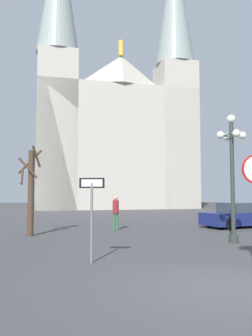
{
  "coord_description": "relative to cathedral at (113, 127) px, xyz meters",
  "views": [
    {
      "loc": [
        -2.77,
        -6.88,
        1.93
      ],
      "look_at": [
        0.0,
        19.23,
        3.78
      ],
      "focal_mm": 37.07,
      "sensor_mm": 36.0,
      "label": 1
    }
  ],
  "objects": [
    {
      "name": "bare_tree",
      "position": [
        -5.59,
        -28.05,
        -8.23
      ],
      "size": [
        1.1,
        1.23,
        4.02
      ],
      "color": "#473323",
      "rests_on": "ground"
    },
    {
      "name": "one_way_arrow_sign",
      "position": [
        -2.9,
        -34.32,
        -8.78
      ],
      "size": [
        0.7,
        0.2,
        2.33
      ],
      "color": "slate",
      "rests_on": "ground"
    },
    {
      "name": "cathedral",
      "position": [
        0.0,
        0.0,
        0.0
      ],
      "size": [
        20.8,
        16.4,
        35.13
      ],
      "color": "#BCB5A5",
      "rests_on": "ground"
    },
    {
      "name": "street_lamp",
      "position": [
        2.57,
        -31.05,
        -7.31
      ],
      "size": [
        1.19,
        1.19,
        4.98
      ],
      "color": "#2D3833",
      "rests_on": "ground"
    },
    {
      "name": "ground_plane",
      "position": [
        -0.2,
        -37.11,
        -10.31
      ],
      "size": [
        120.0,
        120.0,
        0.0
      ],
      "primitive_type": "plane",
      "color": "#424244"
    },
    {
      "name": "pedestrian_walking",
      "position": [
        -1.61,
        -26.16,
        -9.24
      ],
      "size": [
        0.32,
        0.32,
        1.76
      ],
      "color": "#33663F",
      "rests_on": "ground"
    },
    {
      "name": "parked_car_near_navy",
      "position": [
        5.46,
        -25.3,
        -9.67
      ],
      "size": [
        4.67,
        3.11,
        1.36
      ],
      "color": "navy",
      "rests_on": "ground"
    }
  ]
}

